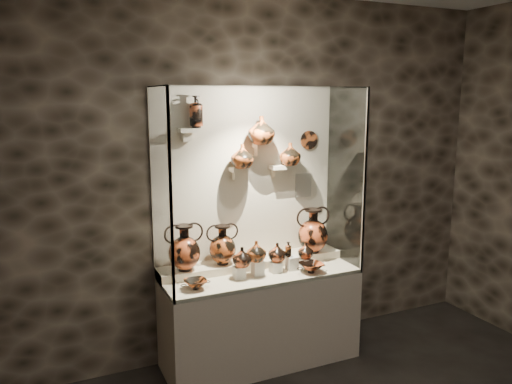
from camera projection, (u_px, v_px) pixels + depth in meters
wall_back at (246, 179)px, 4.44m from camera, size 5.00×0.02×3.20m
plinth at (260, 319)px, 4.38m from camera, size 1.70×0.60×0.80m
front_tier at (260, 274)px, 4.30m from camera, size 1.68×0.58×0.03m
rear_tier at (252, 264)px, 4.45m from camera, size 1.70×0.25×0.10m
back_panel at (246, 179)px, 4.44m from camera, size 1.70×0.03×1.60m
glass_front at (276, 190)px, 3.89m from camera, size 1.70×0.01×1.60m
glass_left at (160, 192)px, 3.82m from camera, size 0.01×0.60×1.60m
glass_right at (346, 178)px, 4.50m from camera, size 0.01×0.60×1.60m
glass_top at (261, 87)px, 4.01m from camera, size 1.70×0.60×0.01m
frame_post_left at (171, 199)px, 3.56m from camera, size 0.02×0.02×1.60m
frame_post_right at (364, 183)px, 4.24m from camera, size 0.02×0.02×1.60m
pedestal_a at (239, 272)px, 4.16m from camera, size 0.09×0.09×0.10m
pedestal_b at (258, 268)px, 4.22m from camera, size 0.09×0.09×0.13m
pedestal_c at (275, 267)px, 4.30m from camera, size 0.09×0.09×0.09m
pedestal_d at (292, 263)px, 4.36m from camera, size 0.09×0.09×0.12m
pedestal_e at (306, 263)px, 4.42m from camera, size 0.09×0.09×0.08m
bracket_ul at (187, 130)px, 4.07m from camera, size 0.14×0.12×0.04m
bracket_ca at (239, 170)px, 4.31m from camera, size 0.14×0.12×0.04m
bracket_cb at (260, 146)px, 4.36m from camera, size 0.10×0.12×0.04m
bracket_cc at (278, 167)px, 4.47m from camera, size 0.14×0.12×0.04m
amphora_left at (185, 248)px, 4.12m from camera, size 0.37×0.37×0.39m
amphora_mid at (222, 245)px, 4.27m from camera, size 0.28×0.28×0.35m
amphora_right at (313, 230)px, 4.60m from camera, size 0.42×0.42×0.41m
jug_a at (242, 257)px, 4.13m from camera, size 0.16×0.16×0.17m
jug_b at (256, 251)px, 4.17m from camera, size 0.21×0.21×0.18m
jug_c at (277, 252)px, 4.29m from camera, size 0.17×0.17×0.16m
jug_e at (306, 250)px, 4.41m from camera, size 0.14×0.14×0.15m
lekythos_small at (288, 248)px, 4.33m from camera, size 0.08×0.08×0.15m
kylix_left at (195, 283)px, 3.92m from camera, size 0.26×0.23×0.09m
kylix_right at (311, 267)px, 4.29m from camera, size 0.28×0.24×0.10m
lekythos_tall at (196, 110)px, 4.06m from camera, size 0.13×0.13×0.30m
ovoid_vase_a at (242, 156)px, 4.25m from camera, size 0.21×0.21×0.21m
ovoid_vase_b at (261, 130)px, 4.27m from camera, size 0.23×0.23×0.24m
ovoid_vase_c at (290, 154)px, 4.44m from camera, size 0.25×0.25×0.20m
wall_plate at (309, 140)px, 4.61m from camera, size 0.17×0.02×0.17m
info_placard at (303, 185)px, 4.67m from camera, size 0.17×0.01×0.23m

